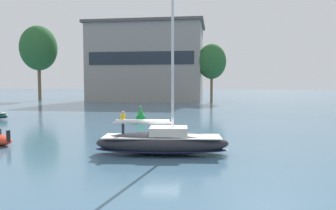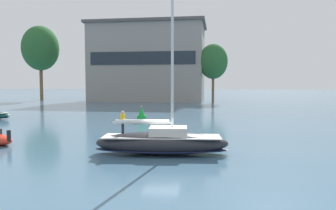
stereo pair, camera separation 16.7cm
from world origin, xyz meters
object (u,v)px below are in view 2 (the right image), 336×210
at_px(tree_shore_left, 213,62).
at_px(channel_buoy, 141,116).
at_px(sailboat_main, 162,142).
at_px(tree_shore_center, 40,48).

relative_size(tree_shore_left, channel_buoy, 6.72).
xyz_separation_m(sailboat_main, channel_buoy, (-5.47, 17.16, -0.04)).
bearing_deg(sailboat_main, channel_buoy, 107.68).
xyz_separation_m(tree_shore_left, channel_buoy, (-8.28, -40.50, -9.09)).
height_order(tree_shore_left, channel_buoy, tree_shore_left).
height_order(tree_shore_left, tree_shore_center, tree_shore_center).
bearing_deg(tree_shore_left, channel_buoy, -101.56).
distance_m(tree_shore_left, sailboat_main, 58.43).
height_order(sailboat_main, channel_buoy, sailboat_main).
bearing_deg(tree_shore_left, sailboat_main, -92.79).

